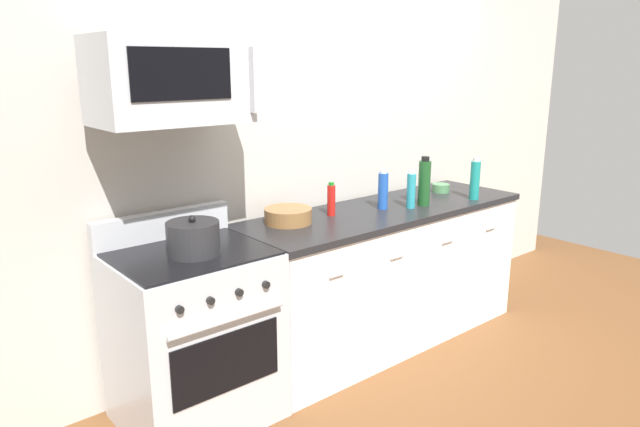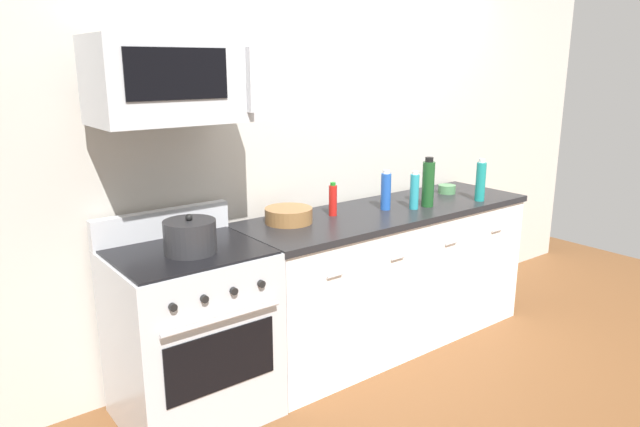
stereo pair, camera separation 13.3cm
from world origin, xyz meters
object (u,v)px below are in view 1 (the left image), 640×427
object	(u,v)px
bottle_sparkling_teal	(475,180)
bowl_green_glaze	(441,188)
microwave	(174,80)
bottle_hot_sauce_red	(331,200)
bottle_wine_green	(424,182)
bowl_wooden_salad	(288,215)
bottle_dish_soap	(411,190)
stockpot	(193,238)
range_oven	(194,335)
bottle_soda_blue	(383,190)

from	to	relation	value
bottle_sparkling_teal	bowl_green_glaze	world-z (taller)	bottle_sparkling_teal
bowl_green_glaze	microwave	bearing A→B (deg)	-179.23
bottle_sparkling_teal	bottle_hot_sauce_red	distance (m)	1.08
microwave	bottle_wine_green	distance (m)	1.79
bowl_wooden_salad	bottle_dish_soap	bearing A→B (deg)	-14.87
bottle_wine_green	stockpot	xyz separation A→B (m)	(-1.65, 0.05, -0.07)
microwave	bottle_wine_green	bearing A→B (deg)	-5.30
bottle_sparkling_teal	bowl_wooden_salad	size ratio (longest dim) A/B	1.03
bowl_wooden_salad	stockpot	distance (m)	0.72
microwave	bottle_dish_soap	bearing A→B (deg)	-5.56
bottle_hot_sauce_red	microwave	bearing A→B (deg)	-177.70
microwave	bottle_dish_soap	size ratio (longest dim) A/B	3.01
range_oven	bottle_wine_green	xyz separation A→B (m)	(1.65, -0.11, 0.60)
bottle_hot_sauce_red	stockpot	distance (m)	1.02
microwave	bottle_hot_sauce_red	xyz separation A→B (m)	(1.01, 0.04, -0.73)
microwave	bottle_hot_sauce_red	world-z (taller)	microwave
bottle_hot_sauce_red	bottle_wine_green	bearing A→B (deg)	-16.89
bottle_sparkling_teal	bottle_wine_green	world-z (taller)	bottle_wine_green
microwave	stockpot	size ratio (longest dim) A/B	2.89
bottle_soda_blue	bowl_green_glaze	size ratio (longest dim) A/B	2.07
bottle_soda_blue	microwave	bearing A→B (deg)	178.13
range_oven	bottle_sparkling_teal	size ratio (longest dim) A/B	3.71
range_oven	bowl_green_glaze	world-z (taller)	range_oven
bottle_sparkling_teal	stockpot	size ratio (longest dim) A/B	1.12
bowl_green_glaze	bottle_wine_green	bearing A→B (deg)	-155.98
bottle_dish_soap	bottle_soda_blue	size ratio (longest dim) A/B	0.97
bottle_soda_blue	stockpot	size ratio (longest dim) A/B	1.00
bottle_dish_soap	bottle_wine_green	xyz separation A→B (m)	(0.12, -0.00, 0.04)
range_oven	bottle_hot_sauce_red	bearing A→B (deg)	4.83
bottle_sparkling_teal	bowl_wooden_salad	distance (m)	1.39
range_oven	bottle_soda_blue	xyz separation A→B (m)	(1.37, 0.00, 0.57)
bottle_dish_soap	bowl_wooden_salad	world-z (taller)	bottle_dish_soap
bottle_sparkling_teal	stockpot	distance (m)	2.06
bowl_green_glaze	bottle_soda_blue	bearing A→B (deg)	-173.93
bottle_hot_sauce_red	bowl_wooden_salad	xyz separation A→B (m)	(-0.31, 0.03, -0.05)
range_oven	microwave	world-z (taller)	microwave
bowl_wooden_salad	range_oven	bearing A→B (deg)	-170.70
bottle_sparkling_teal	bottle_hot_sauce_red	bearing A→B (deg)	163.76
stockpot	microwave	bearing A→B (deg)	89.87
range_oven	bowl_wooden_salad	xyz separation A→B (m)	(0.70, 0.11, 0.50)
bottle_soda_blue	bottle_wine_green	world-z (taller)	bottle_wine_green
bottle_hot_sauce_red	bottle_wine_green	distance (m)	0.67
bowl_wooden_salad	bottle_sparkling_teal	bearing A→B (deg)	-13.85
bottle_dish_soap	stockpot	xyz separation A→B (m)	(-1.53, 0.05, -0.03)
bottle_soda_blue	bowl_wooden_salad	size ratio (longest dim) A/B	0.92
bottle_dish_soap	range_oven	bearing A→B (deg)	176.11
range_oven	bowl_wooden_salad	size ratio (longest dim) A/B	3.82
bottle_dish_soap	bottle_wine_green	world-z (taller)	bottle_wine_green
microwave	bottle_soda_blue	bearing A→B (deg)	-1.87
bowl_wooden_salad	stockpot	bearing A→B (deg)	-166.53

